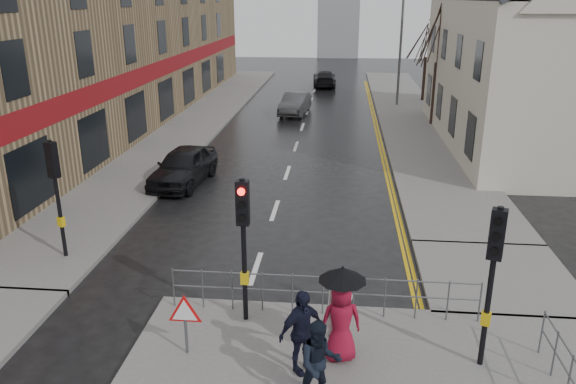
% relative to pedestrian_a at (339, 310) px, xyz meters
% --- Properties ---
extents(ground, '(120.00, 120.00, 0.00)m').
position_rel_pedestrian_a_xyz_m(ground, '(-2.32, 0.68, -1.01)').
color(ground, black).
rests_on(ground, ground).
extents(left_pavement, '(4.00, 44.00, 0.14)m').
position_rel_pedestrian_a_xyz_m(left_pavement, '(-8.82, 23.68, -0.94)').
color(left_pavement, '#605E5B').
rests_on(left_pavement, ground).
extents(right_pavement, '(4.00, 40.00, 0.14)m').
position_rel_pedestrian_a_xyz_m(right_pavement, '(4.18, 25.68, -0.94)').
color(right_pavement, '#605E5B').
rests_on(right_pavement, ground).
extents(pavement_bridge_right, '(4.00, 4.20, 0.14)m').
position_rel_pedestrian_a_xyz_m(pavement_bridge_right, '(4.18, 3.68, -0.94)').
color(pavement_bridge_right, '#605E5B').
rests_on(pavement_bridge_right, ground).
extents(building_left_terrace, '(8.00, 42.00, 10.00)m').
position_rel_pedestrian_a_xyz_m(building_left_terrace, '(-14.32, 22.68, 3.99)').
color(building_left_terrace, '#917753').
rests_on(building_left_terrace, ground).
extents(building_right_cream, '(9.00, 16.40, 10.10)m').
position_rel_pedestrian_a_xyz_m(building_right_cream, '(9.68, 18.68, 3.77)').
color(building_right_cream, beige).
rests_on(building_right_cream, ground).
extents(traffic_signal_near_left, '(0.28, 0.27, 3.40)m').
position_rel_pedestrian_a_xyz_m(traffic_signal_near_left, '(-2.12, 0.87, 1.45)').
color(traffic_signal_near_left, black).
rests_on(traffic_signal_near_left, near_pavement).
extents(traffic_signal_near_right, '(0.34, 0.33, 3.40)m').
position_rel_pedestrian_a_xyz_m(traffic_signal_near_right, '(2.88, -0.32, 1.45)').
color(traffic_signal_near_right, black).
rests_on(traffic_signal_near_right, near_pavement).
extents(traffic_signal_far_left, '(0.34, 0.33, 3.40)m').
position_rel_pedestrian_a_xyz_m(traffic_signal_far_left, '(-7.82, 3.68, 1.45)').
color(traffic_signal_far_left, black).
rests_on(traffic_signal_far_left, left_pavement).
extents(guard_railing_front, '(7.14, 0.04, 1.00)m').
position_rel_pedestrian_a_xyz_m(guard_railing_front, '(-0.37, 1.28, -0.15)').
color(guard_railing_front, '#595B5E').
rests_on(guard_railing_front, near_pavement).
extents(warning_sign, '(0.80, 0.07, 1.35)m').
position_rel_pedestrian_a_xyz_m(warning_sign, '(-3.12, -0.53, 0.03)').
color(warning_sign, '#595B5E').
rests_on(warning_sign, near_pavement).
extents(street_lamp, '(1.83, 0.25, 8.00)m').
position_rel_pedestrian_a_xyz_m(street_lamp, '(3.50, 28.68, 3.69)').
color(street_lamp, '#595B5E').
rests_on(street_lamp, right_pavement).
extents(tree_near, '(2.40, 2.40, 6.58)m').
position_rel_pedestrian_a_xyz_m(tree_near, '(5.18, 22.68, 4.13)').
color(tree_near, '#31211B').
rests_on(tree_near, right_pavement).
extents(tree_far, '(2.40, 2.40, 5.64)m').
position_rel_pedestrian_a_xyz_m(tree_far, '(5.68, 30.68, 3.41)').
color(tree_far, '#31211B').
rests_on(tree_far, right_pavement).
extents(pedestrian_a, '(0.76, 0.67, 1.74)m').
position_rel_pedestrian_a_xyz_m(pedestrian_a, '(0.00, 0.00, 0.00)').
color(pedestrian_a, silver).
rests_on(pedestrian_a, near_pavement).
extents(pedestrian_b, '(0.94, 0.81, 1.66)m').
position_rel_pedestrian_a_xyz_m(pedestrian_b, '(-0.31, -1.76, -0.04)').
color(pedestrian_b, black).
rests_on(pedestrian_b, near_pavement).
extents(pedestrian_with_umbrella, '(0.96, 0.96, 2.07)m').
position_rel_pedestrian_a_xyz_m(pedestrian_with_umbrella, '(0.05, -0.41, 0.25)').
color(pedestrian_with_umbrella, maroon).
rests_on(pedestrian_with_umbrella, near_pavement).
extents(pedestrian_d, '(1.06, 1.00, 1.76)m').
position_rel_pedestrian_a_xyz_m(pedestrian_d, '(-0.71, -0.87, 0.01)').
color(pedestrian_d, black).
rests_on(pedestrian_d, near_pavement).
extents(car_parked, '(2.22, 4.49, 1.47)m').
position_rel_pedestrian_a_xyz_m(car_parked, '(-6.32, 10.83, -0.28)').
color(car_parked, black).
rests_on(car_parked, ground).
extents(car_mid, '(1.92, 4.24, 1.35)m').
position_rel_pedestrian_a_xyz_m(car_mid, '(-3.06, 25.37, -0.34)').
color(car_mid, '#3D3E41').
rests_on(car_mid, ground).
extents(car_far, '(2.10, 4.62, 1.31)m').
position_rel_pedestrian_a_xyz_m(car_far, '(-1.61, 37.34, -0.36)').
color(car_far, black).
rests_on(car_far, ground).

